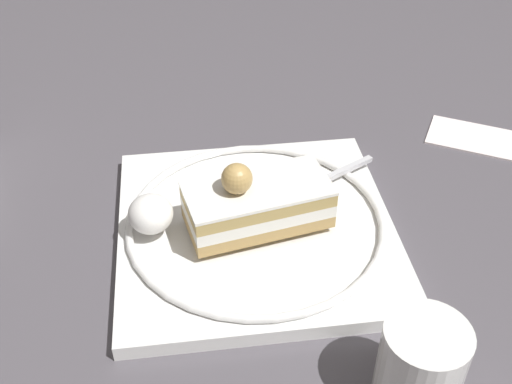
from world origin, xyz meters
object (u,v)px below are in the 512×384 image
(whipped_cream_dollop, at_px, (151,214))
(folded_napkin, at_px, (479,138))
(drink_glass_far, at_px, (419,370))
(fork, at_px, (325,179))
(cake_slice, at_px, (256,203))
(dessert_plate, at_px, (256,227))

(whipped_cream_dollop, xyz_separation_m, folded_napkin, (0.38, 0.04, -0.04))
(drink_glass_far, bearing_deg, folded_napkin, 45.94)
(whipped_cream_dollop, relative_size, drink_glass_far, 0.55)
(fork, distance_m, folded_napkin, 0.21)
(whipped_cream_dollop, xyz_separation_m, fork, (0.17, 0.01, -0.01))
(cake_slice, bearing_deg, drink_glass_far, -77.33)
(fork, height_order, folded_napkin, fork)
(folded_napkin, bearing_deg, drink_glass_far, -134.06)
(whipped_cream_dollop, bearing_deg, dessert_plate, -12.53)
(fork, bearing_deg, folded_napkin, 8.42)
(dessert_plate, height_order, drink_glass_far, drink_glass_far)
(dessert_plate, height_order, cake_slice, cake_slice)
(drink_glass_far, bearing_deg, whipped_cream_dollop, 121.27)
(whipped_cream_dollop, relative_size, folded_napkin, 0.36)
(dessert_plate, relative_size, drink_glass_far, 4.20)
(fork, xyz_separation_m, drink_glass_far, (-0.04, -0.23, 0.01))
(fork, xyz_separation_m, folded_napkin, (0.21, 0.03, -0.02))
(cake_slice, height_order, whipped_cream_dollop, cake_slice)
(whipped_cream_dollop, height_order, fork, whipped_cream_dollop)
(cake_slice, bearing_deg, folded_napkin, 11.78)
(cake_slice, bearing_deg, dessert_plate, 73.73)
(fork, bearing_deg, drink_glass_far, -99.85)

